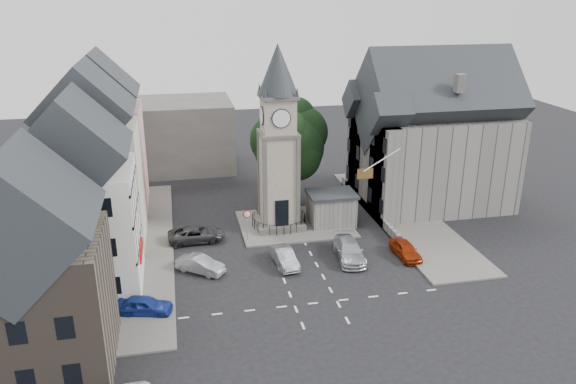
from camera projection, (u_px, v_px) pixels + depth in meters
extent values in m
plane|color=black|center=(298.00, 267.00, 43.78)|extent=(120.00, 120.00, 0.00)
cube|color=#595651|center=(137.00, 247.00, 46.87)|extent=(6.00, 30.00, 0.14)
cube|color=#595651|center=(402.00, 215.00, 53.41)|extent=(6.00, 26.00, 0.14)
cube|color=#595651|center=(295.00, 224.00, 51.39)|extent=(10.00, 8.00, 0.16)
cube|color=silver|center=(316.00, 303.00, 38.73)|extent=(20.00, 8.00, 0.01)
cube|color=#4C4944|center=(279.00, 223.00, 51.01)|extent=(4.20, 4.20, 0.70)
torus|color=black|center=(279.00, 215.00, 50.76)|extent=(4.86, 4.86, 0.06)
cube|color=gray|center=(278.00, 177.00, 49.51)|extent=(3.00, 3.00, 8.00)
cube|color=black|center=(282.00, 213.00, 49.14)|extent=(1.20, 0.25, 2.40)
cube|color=#4C4944|center=(278.00, 133.00, 48.13)|extent=(3.30, 3.30, 0.25)
cube|color=gray|center=(278.00, 115.00, 47.57)|extent=(2.70, 2.70, 3.20)
cylinder|color=white|center=(281.00, 119.00, 46.29)|extent=(1.50, 0.12, 1.50)
cube|color=#4C4944|center=(278.00, 96.00, 47.02)|extent=(3.10, 3.10, 0.30)
cone|color=#22262A|center=(278.00, 69.00, 46.24)|extent=(3.40, 3.40, 4.20)
cube|color=slate|center=(331.00, 210.00, 51.11)|extent=(4.00, 3.00, 2.80)
cube|color=#22262A|center=(332.00, 194.00, 50.57)|extent=(4.30, 3.30, 0.25)
cylinder|color=black|center=(289.00, 184.00, 55.35)|extent=(0.70, 0.70, 4.40)
cylinder|color=black|center=(247.00, 227.00, 47.79)|extent=(0.10, 0.10, 2.50)
cone|color=#A50C0C|center=(247.00, 214.00, 47.27)|extent=(0.70, 0.06, 0.70)
cone|color=white|center=(247.00, 214.00, 47.25)|extent=(0.54, 0.04, 0.54)
cube|color=pink|center=(104.00, 159.00, 53.78)|extent=(7.50, 7.00, 10.00)
cube|color=beige|center=(95.00, 186.00, 46.43)|extent=(7.50, 7.00, 10.00)
cube|color=silver|center=(83.00, 230.00, 39.26)|extent=(7.50, 7.00, 9.00)
cube|color=#493F37|center=(34.00, 307.00, 30.87)|extent=(8.00, 7.00, 8.00)
cube|color=#4C4944|center=(146.00, 136.00, 65.82)|extent=(20.00, 10.00, 8.00)
cube|color=slate|center=(432.00, 159.00, 55.40)|extent=(14.00, 10.00, 9.00)
cube|color=slate|center=(385.00, 174.00, 51.00)|extent=(1.60, 4.40, 9.00)
cube|color=slate|center=(360.00, 153.00, 57.43)|extent=(1.60, 4.40, 9.00)
cube|color=slate|center=(368.00, 206.00, 54.58)|extent=(0.40, 16.00, 0.90)
cylinder|color=white|center=(382.00, 160.00, 46.57)|extent=(3.17, 0.10, 1.89)
plane|color=#B21414|center=(365.00, 174.00, 46.68)|extent=(1.40, 0.00, 1.40)
imported|color=navy|center=(144.00, 305.00, 37.27)|extent=(3.97, 2.35, 1.27)
imported|color=#96999E|center=(200.00, 265.00, 42.73)|extent=(3.88, 3.35, 1.26)
imported|color=#313033|center=(196.00, 234.00, 47.82)|extent=(4.84, 2.30, 1.33)
imported|color=gray|center=(284.00, 257.00, 43.83)|extent=(1.84, 4.08, 1.30)
imported|color=#ABAFB3|center=(349.00, 250.00, 44.81)|extent=(2.47, 5.16, 1.45)
imported|color=#8F2407|center=(405.00, 250.00, 45.14)|extent=(1.72, 3.85, 1.29)
imported|color=#B3AA94|center=(402.00, 213.00, 52.12)|extent=(0.65, 0.51, 1.57)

